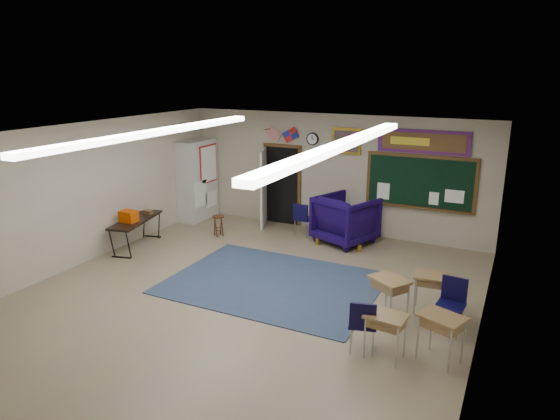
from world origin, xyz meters
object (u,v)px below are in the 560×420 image
at_px(wingback_armchair, 346,219).
at_px(student_desk_front_right, 431,291).
at_px(student_desk_front_left, 389,297).
at_px(folding_table, 136,232).
at_px(wooden_stool, 218,225).

bearing_deg(wingback_armchair, student_desk_front_right, 153.74).
height_order(student_desk_front_left, student_desk_front_right, student_desk_front_left).
bearing_deg(student_desk_front_right, folding_table, 171.68).
relative_size(student_desk_front_left, wooden_stool, 1.47).
relative_size(student_desk_front_left, student_desk_front_right, 1.09).
bearing_deg(wooden_stool, student_desk_front_left, -26.09).
bearing_deg(folding_table, student_desk_front_left, -21.19).
bearing_deg(folding_table, wingback_armchair, 17.19).
xyz_separation_m(student_desk_front_right, folding_table, (-6.80, 0.31, -0.02)).
distance_m(wingback_armchair, student_desk_front_right, 3.79).
bearing_deg(wingback_armchair, folding_table, 52.49).
distance_m(student_desk_front_left, folding_table, 6.27).
height_order(wingback_armchair, student_desk_front_right, wingback_armchair).
bearing_deg(wooden_stool, wingback_armchair, 17.74).
distance_m(folding_table, wooden_stool, 2.01).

